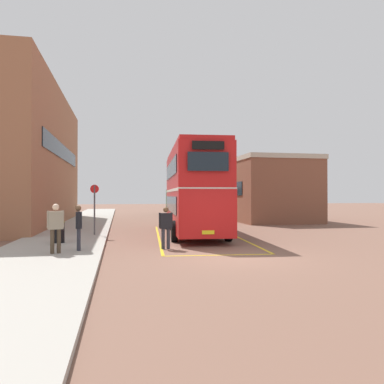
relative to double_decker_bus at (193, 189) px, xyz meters
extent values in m
plane|color=brown|center=(-0.17, 6.34, -2.51)|extent=(135.60, 135.60, 0.00)
cube|color=#A39E93|center=(-6.67, 8.74, -2.44)|extent=(4.00, 57.60, 0.14)
cube|color=#9E6647|center=(-10.92, 9.00, 2.43)|extent=(5.30, 20.52, 9.90)
cube|color=#19232D|center=(-8.24, 9.00, 2.93)|extent=(0.06, 15.59, 1.10)
cube|color=brown|center=(8.36, 13.48, -0.04)|extent=(6.07, 16.44, 4.95)
cube|color=#19232D|center=(5.30, 13.48, 0.21)|extent=(0.06, 12.49, 1.10)
cube|color=#BCB29E|center=(8.36, 13.48, 2.62)|extent=(6.19, 16.56, 0.36)
cylinder|color=black|center=(-1.02, 3.39, -2.01)|extent=(0.36, 1.02, 1.00)
cylinder|color=black|center=(1.54, 3.19, -2.01)|extent=(0.36, 1.02, 1.00)
cylinder|color=black|center=(-1.54, -3.19, -2.01)|extent=(0.36, 1.02, 1.00)
cylinder|color=black|center=(1.02, -3.39, -2.01)|extent=(0.36, 1.02, 1.00)
cube|color=red|center=(0.00, 0.00, -1.11)|extent=(3.31, 10.82, 2.10)
cube|color=red|center=(0.00, 0.00, 0.99)|extent=(3.29, 10.61, 2.10)
cube|color=red|center=(0.00, 0.00, 2.14)|extent=(3.19, 10.49, 0.20)
cube|color=white|center=(0.00, 0.00, -0.06)|extent=(3.33, 10.72, 0.14)
cube|color=#19232D|center=(-1.26, 0.10, -0.81)|extent=(0.71, 8.72, 0.84)
cube|color=#19232D|center=(-1.26, 0.10, 1.09)|extent=(0.71, 8.72, 0.84)
cube|color=#19232D|center=(1.26, -0.10, -0.81)|extent=(0.71, 8.72, 0.84)
cube|color=#19232D|center=(1.26, -0.10, 1.09)|extent=(0.71, 8.72, 0.84)
cube|color=#19232D|center=(-0.42, -5.33, 1.09)|extent=(1.74, 0.18, 0.80)
cube|color=black|center=(-0.42, -5.33, 1.77)|extent=(1.37, 0.15, 0.36)
cube|color=#19232D|center=(0.42, 5.33, -0.71)|extent=(1.99, 0.19, 1.00)
cube|color=yellow|center=(-0.42, -5.33, -1.88)|extent=(0.52, 0.07, 0.16)
cylinder|color=black|center=(1.67, 23.53, -2.05)|extent=(0.32, 0.93, 0.92)
cylinder|color=black|center=(4.06, 23.68, -2.05)|extent=(0.32, 0.93, 0.92)
cylinder|color=black|center=(2.02, 17.80, -2.05)|extent=(0.32, 0.93, 0.92)
cylinder|color=black|center=(4.42, 17.94, -2.05)|extent=(0.32, 0.93, 0.92)
cube|color=#1E512D|center=(3.04, 20.74, -0.91)|extent=(2.90, 9.70, 2.60)
cube|color=silver|center=(3.04, 20.74, 0.45)|extent=(2.74, 9.31, 0.12)
cube|color=#19232D|center=(1.87, 20.67, -0.56)|extent=(0.50, 7.65, 0.96)
cube|color=#19232D|center=(4.22, 20.81, -0.56)|extent=(0.50, 7.65, 0.96)
cube|color=#19232D|center=(2.75, 25.54, -0.61)|extent=(1.85, 0.15, 1.10)
cylinder|color=#2D2D38|center=(-2.11, -5.43, -2.10)|extent=(0.14, 0.14, 0.83)
cylinder|color=#2D2D38|center=(-2.33, -5.46, -2.10)|extent=(0.14, 0.14, 0.83)
cube|color=black|center=(-2.22, -5.45, -1.37)|extent=(0.51, 0.29, 0.63)
cylinder|color=black|center=(-1.98, -5.41, -1.34)|extent=(0.09, 0.09, 0.59)
cylinder|color=black|center=(-2.46, -5.48, -1.34)|extent=(0.09, 0.09, 0.59)
sphere|color=brown|center=(-2.21, -5.47, -0.91)|extent=(0.23, 0.23, 0.23)
cylinder|color=#2D2D38|center=(-5.53, -6.24, -1.97)|extent=(0.14, 0.14, 0.81)
cylinder|color=#2D2D38|center=(-5.56, -6.03, -1.97)|extent=(0.14, 0.14, 0.81)
cube|color=black|center=(-5.55, -6.14, -1.26)|extent=(0.27, 0.50, 0.61)
cylinder|color=black|center=(-5.52, -6.37, -1.23)|extent=(0.09, 0.09, 0.58)
cylinder|color=black|center=(-5.57, -5.90, -1.23)|extent=(0.09, 0.09, 0.58)
sphere|color=brown|center=(-5.57, -6.14, -0.81)|extent=(0.22, 0.22, 0.22)
cylinder|color=#473828|center=(-6.16, -6.72, -1.95)|extent=(0.14, 0.14, 0.85)
cylinder|color=#473828|center=(-6.37, -6.80, -1.95)|extent=(0.14, 0.14, 0.85)
cube|color=gray|center=(-6.27, -6.76, -1.21)|extent=(0.54, 0.38, 0.64)
cylinder|color=gray|center=(-6.04, -6.67, -1.18)|extent=(0.09, 0.09, 0.60)
cylinder|color=gray|center=(-6.50, -6.85, -1.18)|extent=(0.09, 0.09, 0.60)
sphere|color=beige|center=(-6.26, -6.78, -0.75)|extent=(0.23, 0.23, 0.23)
cylinder|color=black|center=(-6.62, -3.68, -1.94)|extent=(0.47, 0.47, 0.87)
cylinder|color=olive|center=(-6.62, -3.68, -1.48)|extent=(0.49, 0.49, 0.04)
cylinder|color=#4C4C51|center=(-5.33, -0.57, -1.10)|extent=(0.08, 0.08, 2.55)
cylinder|color=red|center=(-5.33, -0.57, 0.00)|extent=(0.44, 0.05, 0.44)
cube|color=gold|center=(-2.04, -0.91, -2.51)|extent=(1.10, 12.63, 0.01)
cube|color=gold|center=(2.04, -1.22, -2.51)|extent=(1.10, 12.63, 0.01)
cube|color=gold|center=(-0.49, -7.38, -2.51)|extent=(4.21, 0.45, 0.01)
camera|label=1|loc=(-4.07, -20.60, -0.34)|focal=35.10mm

